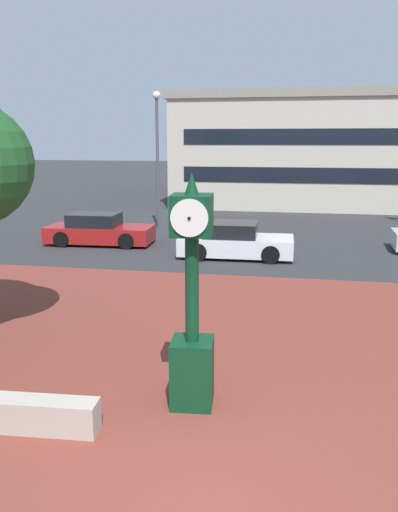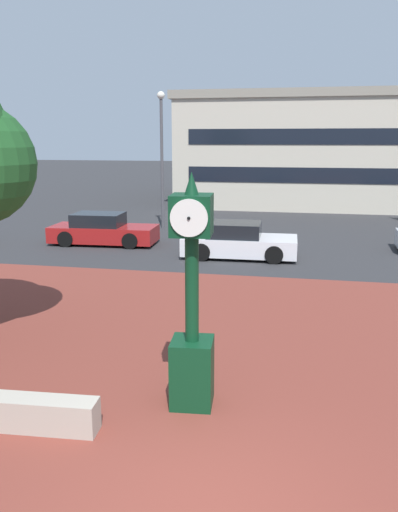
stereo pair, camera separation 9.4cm
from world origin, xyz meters
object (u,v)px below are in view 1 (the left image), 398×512
Objects in this scene: civic_building at (335,150)px; street_lamp_post at (157,146)px; car_street_distant at (235,242)px; street_clock at (192,315)px; car_street_near at (99,231)px.

street_lamp_post is (-9.09, -13.97, 0.38)m from civic_building.
car_street_distant is at bearing -103.59° from civic_building.
car_street_distant is 20.30m from civic_building.
civic_building is (4.14, 30.48, 2.04)m from street_clock.
street_clock reaches higher than car_street_near.
car_street_distant is at bearing 74.49° from car_street_near.
street_clock is at bearing 24.91° from car_street_near.
street_clock reaches higher than car_street_distant.
street_clock is 0.59× the size of street_lamp_post.
car_street_distant is (5.80, -1.34, 0.00)m from car_street_near.
civic_building reaches higher than street_clock.
street_lamp_post is at bearing 158.72° from car_street_near.
civic_building reaches higher than street_lamp_post.
street_clock is 17.41m from street_lamp_post.
car_street_near is at bearing -120.06° from civic_building.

